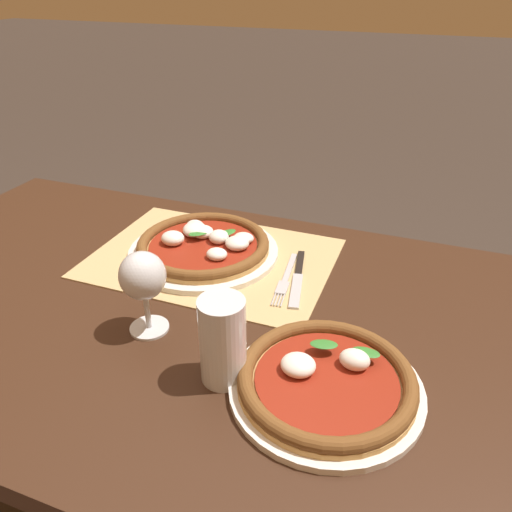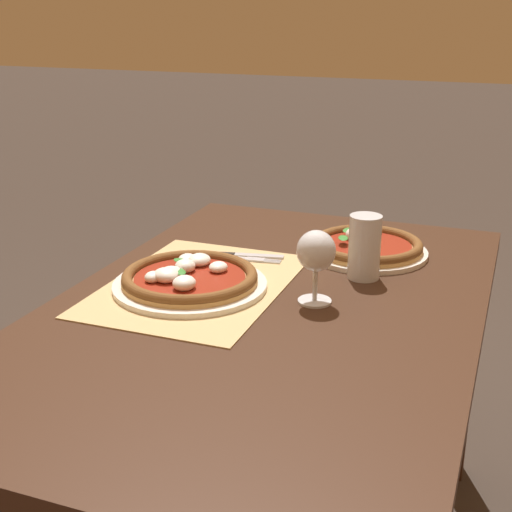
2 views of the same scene
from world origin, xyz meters
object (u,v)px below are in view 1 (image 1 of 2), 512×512
object	(u,v)px
knife	(298,278)
fork	(286,279)
pizza_far	(326,381)
wine_glass	(143,279)
pint_glass	(223,342)
pizza_near	(204,246)

from	to	relation	value
knife	fork	bearing A→B (deg)	26.12
fork	knife	world-z (taller)	knife
pizza_far	fork	size ratio (longest dim) A/B	1.48
wine_glass	knife	bearing A→B (deg)	-129.19
pint_glass	knife	size ratio (longest dim) A/B	0.68
pizza_far	wine_glass	size ratio (longest dim) A/B	1.91
pizza_near	pint_glass	distance (m)	0.39
pint_glass	wine_glass	bearing A→B (deg)	-19.82
pizza_far	knife	size ratio (longest dim) A/B	1.38
pizza_far	knife	distance (m)	0.31
pint_glass	pizza_far	bearing A→B (deg)	-170.24
wine_glass	fork	world-z (taller)	wine_glass
pizza_near	fork	world-z (taller)	pizza_near
pizza_near	pizza_far	xyz separation A→B (m)	(-0.35, 0.31, -0.00)
pint_glass	knife	distance (m)	0.32
fork	pizza_far	bearing A→B (deg)	119.02
pizza_near	pizza_far	bearing A→B (deg)	138.88
pint_glass	knife	world-z (taller)	pint_glass
pizza_far	wine_glass	distance (m)	0.34
wine_glass	pint_glass	world-z (taller)	wine_glass
pizza_near	wine_glass	world-z (taller)	wine_glass
pizza_far	knife	bearing A→B (deg)	-65.61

